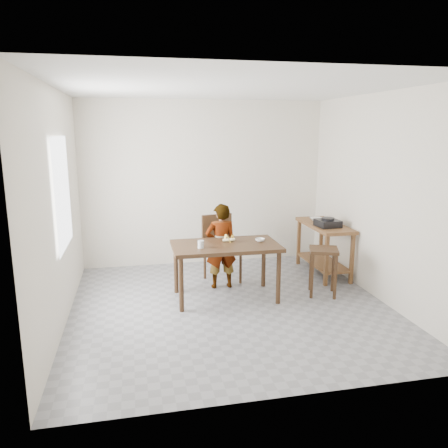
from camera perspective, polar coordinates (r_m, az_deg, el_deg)
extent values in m
cube|color=gray|center=(5.72, 0.84, -10.88)|extent=(4.00, 4.00, 0.04)
cube|color=white|center=(5.29, 0.93, 17.60)|extent=(4.00, 4.00, 0.04)
cube|color=silver|center=(7.30, -2.62, 5.33)|extent=(4.00, 0.04, 2.70)
cube|color=silver|center=(3.44, 8.32, -2.66)|extent=(4.00, 0.04, 2.70)
cube|color=silver|center=(5.28, -21.05, 1.86)|extent=(0.04, 4.00, 2.70)
cube|color=silver|center=(6.10, 19.76, 3.26)|extent=(0.04, 4.00, 2.70)
cube|color=white|center=(5.44, -20.33, 3.81)|extent=(0.02, 1.10, 1.30)
imported|color=silver|center=(6.19, -0.41, -2.91)|extent=(0.45, 0.31, 1.22)
cylinder|color=silver|center=(5.56, -3.05, -2.66)|extent=(0.08, 0.08, 0.10)
imported|color=white|center=(5.90, 4.72, -2.09)|extent=(0.16, 0.16, 0.04)
imported|color=white|center=(7.13, 11.93, 0.63)|extent=(0.23, 0.23, 0.05)
cube|color=black|center=(6.72, 13.40, 0.10)|extent=(0.34, 0.34, 0.11)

